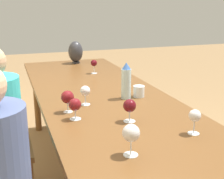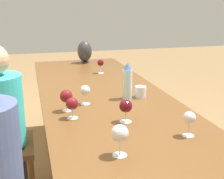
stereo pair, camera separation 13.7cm
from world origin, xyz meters
name	(u,v)px [view 2 (the right image)]	position (x,y,z in m)	size (l,w,h in m)	color
dining_table	(107,106)	(0.00, 0.00, 0.71)	(3.04, 0.92, 0.78)	brown
water_bottle	(127,81)	(-0.06, -0.13, 0.90)	(0.07, 0.07, 0.26)	#ADCCD6
water_tumbler	(140,92)	(-0.05, -0.24, 0.82)	(0.08, 0.08, 0.08)	silver
vase	(85,52)	(1.33, -0.08, 0.90)	(0.16, 0.16, 0.24)	#2D2D33
wine_glass_0	(85,91)	(-0.10, 0.17, 0.87)	(0.07, 0.07, 0.13)	silver
wine_glass_1	(66,96)	(-0.21, 0.31, 0.87)	(0.08, 0.08, 0.14)	silver
wine_glass_2	(101,63)	(0.77, -0.13, 0.87)	(0.06, 0.06, 0.13)	silver
wine_glass_3	(120,134)	(-0.85, 0.16, 0.88)	(0.08, 0.08, 0.15)	silver
wine_glass_4	(72,104)	(-0.34, 0.30, 0.86)	(0.07, 0.07, 0.13)	silver
wine_glass_5	(126,107)	(-0.48, 0.01, 0.87)	(0.08, 0.08, 0.13)	silver
wine_glass_6	(189,118)	(-0.74, -0.24, 0.87)	(0.06, 0.06, 0.13)	silver
person_far	(2,122)	(0.10, 0.74, 0.63)	(0.35, 0.35, 1.17)	#2D2D38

